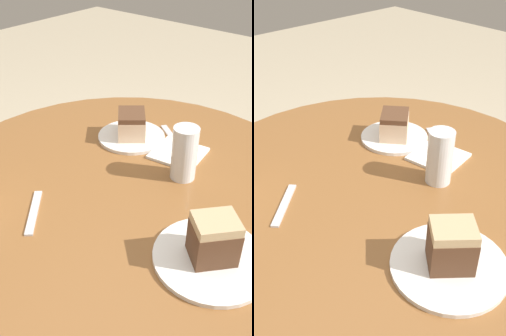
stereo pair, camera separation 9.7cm
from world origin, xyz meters
The scene contains 9 objects.
table centered at (0.00, 0.00, 0.54)m, with size 1.03×1.03×0.76m.
plate_near centered at (0.18, 0.13, 0.76)m, with size 0.20×0.20×0.01m.
plate_far centered at (-0.09, -0.30, 0.76)m, with size 0.23×0.23×0.01m.
cake_slice_near centered at (0.18, 0.13, 0.80)m, with size 0.13×0.12×0.07m.
cake_slice_far centered at (-0.09, -0.30, 0.81)m, with size 0.11×0.11×0.10m.
glass_lemonade centered at (0.11, -0.10, 0.82)m, with size 0.06×0.06×0.14m.
napkin_stack centered at (0.19, -0.03, 0.76)m, with size 0.15×0.15×0.01m.
fork centered at (0.25, 0.03, 0.76)m, with size 0.10×0.14×0.00m.
spoon centered at (-0.23, 0.08, 0.76)m, with size 0.12×0.12×0.00m.
Camera 1 is at (-0.61, -0.52, 1.34)m, focal length 42.00 mm.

